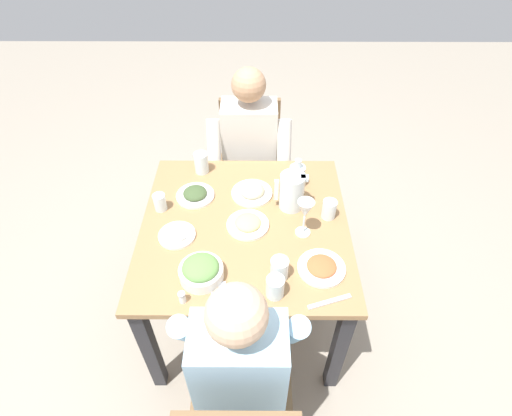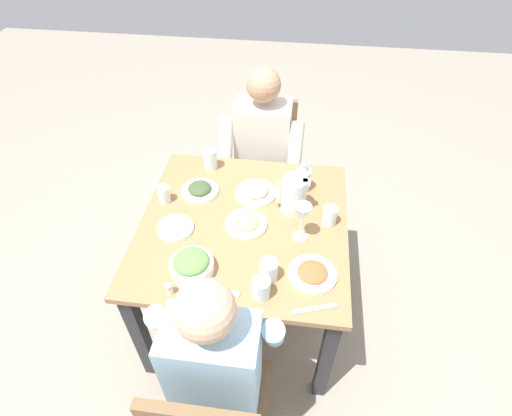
% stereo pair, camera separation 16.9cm
% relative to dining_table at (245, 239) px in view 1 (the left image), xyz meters
% --- Properties ---
extents(ground_plane, '(8.00, 8.00, 0.00)m').
position_rel_dining_table_xyz_m(ground_plane, '(0.00, 0.00, -0.61)').
color(ground_plane, gray).
extents(dining_table, '(0.98, 0.98, 0.72)m').
position_rel_dining_table_xyz_m(dining_table, '(0.00, 0.00, 0.00)').
color(dining_table, '#997047').
rests_on(dining_table, ground_plane).
extents(chair_near, '(0.40, 0.40, 0.87)m').
position_rel_dining_table_xyz_m(chair_near, '(-0.01, -0.81, -0.12)').
color(chair_near, brown).
rests_on(chair_near, ground_plane).
extents(diner_near, '(0.48, 0.53, 1.17)m').
position_rel_dining_table_xyz_m(diner_near, '(-0.01, -0.61, 0.03)').
color(diner_near, silver).
rests_on(diner_near, ground_plane).
extents(diner_far, '(0.48, 0.53, 1.17)m').
position_rel_dining_table_xyz_m(diner_far, '(0.00, 0.61, 0.03)').
color(diner_far, '#9EC6E0').
rests_on(diner_far, ground_plane).
extents(water_pitcher, '(0.16, 0.12, 0.19)m').
position_rel_dining_table_xyz_m(water_pitcher, '(-0.22, -0.13, 0.20)').
color(water_pitcher, silver).
rests_on(water_pitcher, dining_table).
extents(salad_bowl, '(0.19, 0.19, 0.09)m').
position_rel_dining_table_xyz_m(salad_bowl, '(0.17, 0.31, 0.15)').
color(salad_bowl, white).
rests_on(salad_bowl, dining_table).
extents(plate_yoghurt, '(0.17, 0.17, 0.04)m').
position_rel_dining_table_xyz_m(plate_yoghurt, '(0.31, 0.08, 0.12)').
color(plate_yoghurt, white).
rests_on(plate_yoghurt, dining_table).
extents(plate_beans, '(0.21, 0.21, 0.06)m').
position_rel_dining_table_xyz_m(plate_beans, '(-0.03, -0.21, 0.13)').
color(plate_beans, white).
rests_on(plate_beans, dining_table).
extents(plate_fries, '(0.20, 0.20, 0.04)m').
position_rel_dining_table_xyz_m(plate_fries, '(-0.01, 0.01, 0.12)').
color(plate_fries, white).
rests_on(plate_fries, dining_table).
extents(plate_dolmas, '(0.19, 0.19, 0.05)m').
position_rel_dining_table_xyz_m(plate_dolmas, '(0.26, -0.19, 0.12)').
color(plate_dolmas, white).
rests_on(plate_dolmas, dining_table).
extents(plate_rice_curry, '(0.20, 0.20, 0.04)m').
position_rel_dining_table_xyz_m(plate_rice_curry, '(-0.33, 0.26, 0.12)').
color(plate_rice_curry, white).
rests_on(plate_rice_curry, dining_table).
extents(water_glass_near_left, '(0.08, 0.08, 0.10)m').
position_rel_dining_table_xyz_m(water_glass_near_left, '(-0.15, 0.30, 0.16)').
color(water_glass_near_left, silver).
rests_on(water_glass_near_left, dining_table).
extents(water_glass_near_right, '(0.07, 0.07, 0.10)m').
position_rel_dining_table_xyz_m(water_glass_near_right, '(-0.40, -0.05, 0.16)').
color(water_glass_near_right, silver).
rests_on(water_glass_near_right, dining_table).
extents(water_glass_by_pitcher, '(0.07, 0.07, 0.11)m').
position_rel_dining_table_xyz_m(water_glass_by_pitcher, '(0.24, -0.40, 0.17)').
color(water_glass_by_pitcher, silver).
rests_on(water_glass_by_pitcher, dining_table).
extents(water_glass_far_right, '(0.07, 0.07, 0.10)m').
position_rel_dining_table_xyz_m(water_glass_far_right, '(-0.13, 0.39, 0.16)').
color(water_glass_far_right, silver).
rests_on(water_glass_far_right, dining_table).
extents(water_glass_center, '(0.06, 0.06, 0.09)m').
position_rel_dining_table_xyz_m(water_glass_center, '(0.41, -0.10, 0.15)').
color(water_glass_center, silver).
rests_on(water_glass_center, dining_table).
extents(wine_glass, '(0.08, 0.08, 0.20)m').
position_rel_dining_table_xyz_m(wine_glass, '(-0.27, 0.06, 0.25)').
color(wine_glass, silver).
rests_on(wine_glass, dining_table).
extents(oil_carafe, '(0.08, 0.08, 0.16)m').
position_rel_dining_table_xyz_m(oil_carafe, '(-0.26, -0.28, 0.16)').
color(oil_carafe, silver).
rests_on(oil_carafe, dining_table).
extents(salt_shaker, '(0.03, 0.03, 0.05)m').
position_rel_dining_table_xyz_m(salt_shaker, '(0.24, 0.43, 0.14)').
color(salt_shaker, white).
rests_on(salt_shaker, dining_table).
extents(fork_near, '(0.17, 0.03, 0.01)m').
position_rel_dining_table_xyz_m(fork_near, '(0.15, 0.35, 0.11)').
color(fork_near, silver).
rests_on(fork_near, dining_table).
extents(knife_near, '(0.18, 0.07, 0.01)m').
position_rel_dining_table_xyz_m(knife_near, '(-0.35, 0.43, 0.11)').
color(knife_near, silver).
rests_on(knife_near, dining_table).
extents(fork_far, '(0.17, 0.03, 0.01)m').
position_rel_dining_table_xyz_m(fork_far, '(0.04, 0.40, 0.11)').
color(fork_far, silver).
rests_on(fork_far, dining_table).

